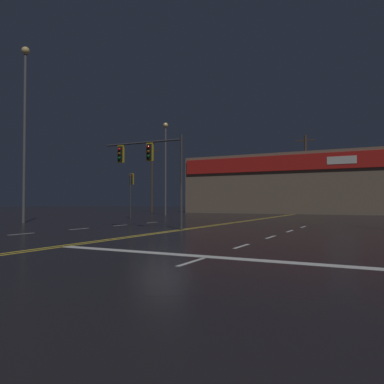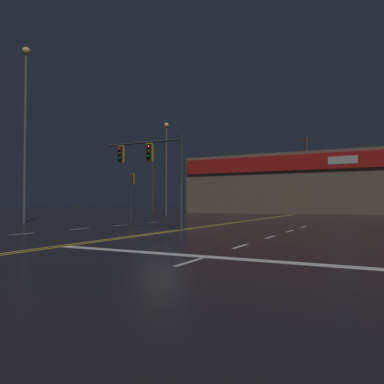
# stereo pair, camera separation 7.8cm
# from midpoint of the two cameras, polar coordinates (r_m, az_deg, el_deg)

# --- Properties ---
(ground_plane) EXTENTS (200.00, 200.00, 0.00)m
(ground_plane) POSITION_cam_midpoint_polar(r_m,az_deg,el_deg) (17.87, -4.47, -6.17)
(ground_plane) COLOR black
(road_markings) EXTENTS (15.50, 60.00, 0.01)m
(road_markings) POSITION_cam_midpoint_polar(r_m,az_deg,el_deg) (16.27, -3.64, -6.61)
(road_markings) COLOR gold
(road_markings) RESTS_ON ground
(traffic_signal_median) EXTENTS (4.96, 0.36, 4.97)m
(traffic_signal_median) POSITION_cam_midpoint_polar(r_m,az_deg,el_deg) (20.61, -6.61, 5.01)
(traffic_signal_median) COLOR #38383D
(traffic_signal_median) RESTS_ON ground
(traffic_signal_corner_northwest) EXTENTS (0.42, 0.36, 4.02)m
(traffic_signal_corner_northwest) POSITION_cam_midpoint_polar(r_m,az_deg,el_deg) (33.76, -9.11, 1.02)
(traffic_signal_corner_northwest) COLOR #38383D
(traffic_signal_corner_northwest) RESTS_ON ground
(streetlight_near_right) EXTENTS (0.56, 0.56, 12.41)m
(streetlight_near_right) POSITION_cam_midpoint_polar(r_m,az_deg,el_deg) (29.28, -23.99, 10.78)
(streetlight_near_right) COLOR #59595E
(streetlight_near_right) RESTS_ON ground
(streetlight_median_approach) EXTENTS (0.56, 0.56, 10.34)m
(streetlight_median_approach) POSITION_cam_midpoint_polar(r_m,az_deg,el_deg) (41.92, -3.89, 5.37)
(streetlight_median_approach) COLOR #59595E
(streetlight_median_approach) RESTS_ON ground
(building_backdrop) EXTENTS (30.27, 10.23, 7.64)m
(building_backdrop) POSITION_cam_midpoint_polar(r_m,az_deg,el_deg) (52.03, 16.73, 1.11)
(building_backdrop) COLOR #7A6651
(building_backdrop) RESTS_ON ground
(utility_pole_row) EXTENTS (46.53, 0.26, 10.13)m
(utility_pole_row) POSITION_cam_midpoint_polar(r_m,az_deg,el_deg) (47.62, 17.45, 2.90)
(utility_pole_row) COLOR #4C3828
(utility_pole_row) RESTS_ON ground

